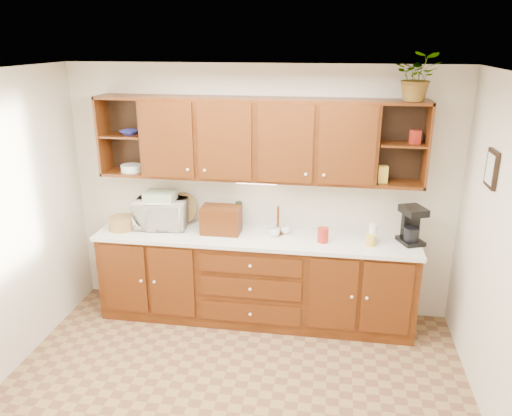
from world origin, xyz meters
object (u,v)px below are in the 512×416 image
(coffee_maker, at_px, (412,225))
(potted_plant, at_px, (418,77))
(bread_box, at_px, (221,220))
(microwave, at_px, (161,214))

(coffee_maker, xyz_separation_m, potted_plant, (-0.08, 0.01, 1.39))
(potted_plant, bearing_deg, bread_box, -178.36)
(bread_box, xyz_separation_m, potted_plant, (1.79, 0.05, 1.43))
(microwave, height_order, bread_box, microwave)
(bread_box, bearing_deg, microwave, 174.52)
(coffee_maker, bearing_deg, microwave, 156.92)
(bread_box, xyz_separation_m, coffee_maker, (1.87, 0.05, 0.04))
(bread_box, relative_size, coffee_maker, 1.08)
(bread_box, bearing_deg, potted_plant, 1.61)
(microwave, xyz_separation_m, coffee_maker, (2.53, -0.02, 0.03))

